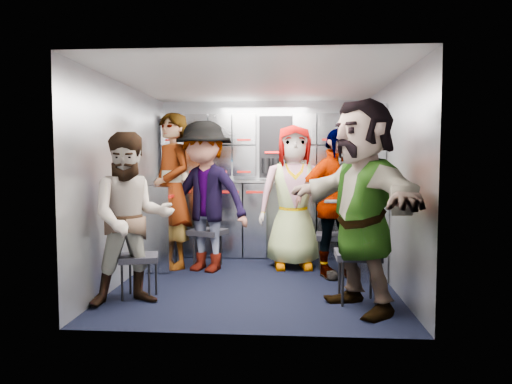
# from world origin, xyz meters

# --- Properties ---
(floor) EXTENTS (3.00, 3.00, 0.00)m
(floor) POSITION_xyz_m (0.00, 0.00, 0.00)
(floor) COLOR black
(floor) RESTS_ON ground
(wall_back) EXTENTS (2.80, 0.04, 2.10)m
(wall_back) POSITION_xyz_m (0.00, 1.50, 1.05)
(wall_back) COLOR #979DA5
(wall_back) RESTS_ON ground
(wall_left) EXTENTS (0.04, 3.00, 2.10)m
(wall_left) POSITION_xyz_m (-1.40, 0.00, 1.05)
(wall_left) COLOR #979DA5
(wall_left) RESTS_ON ground
(wall_right) EXTENTS (0.04, 3.00, 2.10)m
(wall_right) POSITION_xyz_m (1.40, 0.00, 1.05)
(wall_right) COLOR #979DA5
(wall_right) RESTS_ON ground
(ceiling) EXTENTS (2.80, 3.00, 0.02)m
(ceiling) POSITION_xyz_m (0.00, 0.00, 2.10)
(ceiling) COLOR silver
(ceiling) RESTS_ON wall_back
(cart_bank_back) EXTENTS (2.68, 0.38, 0.99)m
(cart_bank_back) POSITION_xyz_m (0.00, 1.29, 0.49)
(cart_bank_back) COLOR gray
(cart_bank_back) RESTS_ON ground
(cart_bank_left) EXTENTS (0.38, 0.76, 0.99)m
(cart_bank_left) POSITION_xyz_m (-1.19, 0.56, 0.49)
(cart_bank_left) COLOR gray
(cart_bank_left) RESTS_ON ground
(counter) EXTENTS (2.68, 0.42, 0.03)m
(counter) POSITION_xyz_m (0.00, 1.29, 1.01)
(counter) COLOR silver
(counter) RESTS_ON cart_bank_back
(locker_bank_back) EXTENTS (2.68, 0.28, 0.82)m
(locker_bank_back) POSITION_xyz_m (0.00, 1.35, 1.49)
(locker_bank_back) COLOR gray
(locker_bank_back) RESTS_ON wall_back
(locker_bank_right) EXTENTS (0.28, 1.00, 0.82)m
(locker_bank_right) POSITION_xyz_m (1.25, 0.70, 1.49)
(locker_bank_right) COLOR gray
(locker_bank_right) RESTS_ON wall_right
(right_cabinet) EXTENTS (0.28, 1.20, 1.00)m
(right_cabinet) POSITION_xyz_m (1.25, 0.60, 0.50)
(right_cabinet) COLOR gray
(right_cabinet) RESTS_ON ground
(coffee_niche) EXTENTS (0.46, 0.16, 0.84)m
(coffee_niche) POSITION_xyz_m (0.18, 1.41, 1.47)
(coffee_niche) COLOR black
(coffee_niche) RESTS_ON wall_back
(red_latch_strip) EXTENTS (2.60, 0.02, 0.03)m
(red_latch_strip) POSITION_xyz_m (0.00, 1.09, 0.88)
(red_latch_strip) COLOR #9F0F0B
(red_latch_strip) RESTS_ON cart_bank_back
(jump_seat_near_left) EXTENTS (0.42, 0.40, 0.41)m
(jump_seat_near_left) POSITION_xyz_m (-1.05, -0.66, 0.36)
(jump_seat_near_left) COLOR black
(jump_seat_near_left) RESTS_ON ground
(jump_seat_mid_left) EXTENTS (0.50, 0.49, 0.46)m
(jump_seat_mid_left) POSITION_xyz_m (-0.63, 0.61, 0.40)
(jump_seat_mid_left) COLOR black
(jump_seat_mid_left) RESTS_ON ground
(jump_seat_center) EXTENTS (0.45, 0.43, 0.48)m
(jump_seat_center) POSITION_xyz_m (0.41, 0.85, 0.42)
(jump_seat_center) COLOR black
(jump_seat_center) RESTS_ON ground
(jump_seat_mid_right) EXTENTS (0.40, 0.38, 0.45)m
(jump_seat_mid_right) POSITION_xyz_m (0.86, 0.45, 0.40)
(jump_seat_mid_right) COLOR black
(jump_seat_mid_right) RESTS_ON ground
(jump_seat_near_right) EXTENTS (0.40, 0.38, 0.47)m
(jump_seat_near_right) POSITION_xyz_m (0.97, -0.66, 0.41)
(jump_seat_near_right) COLOR black
(jump_seat_near_right) RESTS_ON ground
(attendant_standing) EXTENTS (0.78, 0.80, 1.86)m
(attendant_standing) POSITION_xyz_m (-1.05, 0.59, 0.93)
(attendant_standing) COLOR black
(attendant_standing) RESTS_ON ground
(attendant_arc_a) EXTENTS (0.92, 0.84, 1.54)m
(attendant_arc_a) POSITION_xyz_m (-1.05, -0.84, 0.77)
(attendant_arc_a) COLOR black
(attendant_arc_a) RESTS_ON ground
(attendant_arc_b) EXTENTS (1.28, 1.00, 1.74)m
(attendant_arc_b) POSITION_xyz_m (-0.63, 0.43, 0.87)
(attendant_arc_b) COLOR black
(attendant_arc_b) RESTS_ON ground
(attendant_arc_c) EXTENTS (0.88, 0.61, 1.71)m
(attendant_arc_c) POSITION_xyz_m (0.41, 0.67, 0.86)
(attendant_arc_c) COLOR black
(attendant_arc_c) RESTS_ON ground
(attendant_arc_d) EXTENTS (1.04, 0.76, 1.64)m
(attendant_arc_d) POSITION_xyz_m (0.86, 0.27, 0.82)
(attendant_arc_d) COLOR black
(attendant_arc_d) RESTS_ON ground
(attendant_arc_e) EXTENTS (1.27, 1.74, 1.82)m
(attendant_arc_e) POSITION_xyz_m (0.97, -0.84, 0.91)
(attendant_arc_e) COLOR black
(attendant_arc_e) RESTS_ON ground
(bottle_left) EXTENTS (0.06, 0.06, 0.27)m
(bottle_left) POSITION_xyz_m (-0.81, 1.24, 1.16)
(bottle_left) COLOR white
(bottle_left) RESTS_ON counter
(bottle_mid) EXTENTS (0.06, 0.06, 0.25)m
(bottle_mid) POSITION_xyz_m (-0.41, 1.24, 1.15)
(bottle_mid) COLOR white
(bottle_mid) RESTS_ON counter
(bottle_right) EXTENTS (0.06, 0.06, 0.26)m
(bottle_right) POSITION_xyz_m (0.27, 1.24, 1.16)
(bottle_right) COLOR white
(bottle_right) RESTS_ON counter
(cup_left) EXTENTS (0.09, 0.09, 0.10)m
(cup_left) POSITION_xyz_m (-1.04, 1.23, 1.08)
(cup_left) COLOR tan
(cup_left) RESTS_ON counter
(cup_right) EXTENTS (0.08, 0.08, 0.09)m
(cup_right) POSITION_xyz_m (1.25, 1.23, 1.08)
(cup_right) COLOR tan
(cup_right) RESTS_ON counter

